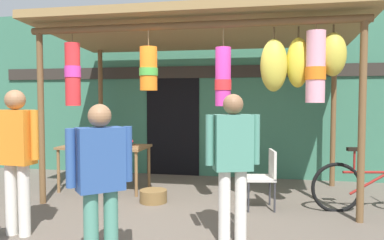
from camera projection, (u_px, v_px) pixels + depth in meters
name	position (u px, v px, depth m)	size (l,w,h in m)	color
ground_plane	(174.00, 211.00, 5.20)	(30.00, 30.00, 0.00)	#60564C
shop_facade	(204.00, 92.00, 7.66)	(9.79, 0.29, 3.40)	#387056
market_stall_canopy	(207.00, 40.00, 5.84)	(4.95, 2.54, 2.82)	brown
display_table	(105.00, 150.00, 6.41)	(1.47, 0.76, 0.76)	brown
flower_heap_on_table	(111.00, 141.00, 6.41)	(0.83, 0.58, 0.15)	red
folding_chair	(265.00, 174.00, 5.30)	(0.46, 0.46, 0.84)	beige
wicker_basket_by_table	(153.00, 196.00, 5.66)	(0.41, 0.41, 0.19)	brown
parked_bicycle	(374.00, 187.00, 5.18)	(1.73, 0.47, 0.92)	black
vendor_in_orange	(16.00, 150.00, 4.23)	(0.59, 0.26, 1.66)	silver
customer_foreground	(233.00, 156.00, 4.00)	(0.56, 0.34, 1.61)	silver
shopper_by_bananas	(100.00, 175.00, 3.31)	(0.47, 0.43, 1.51)	#4C8E7A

